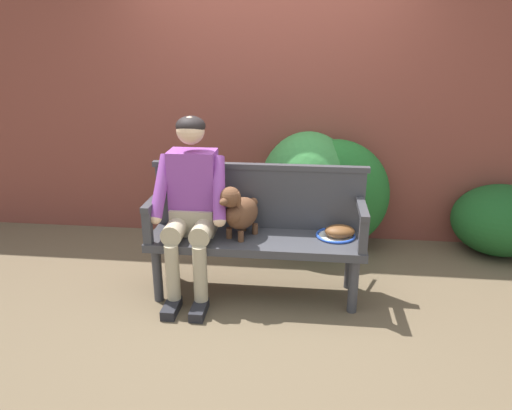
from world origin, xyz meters
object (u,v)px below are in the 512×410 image
object	(u,v)px
person_seated	(192,200)
baseball_glove	(340,231)
garden_bench	(256,245)
tennis_racket	(337,234)
dog_on_bench	(239,211)

from	to	relation	value
person_seated	baseball_glove	size ratio (longest dim) A/B	6.09
person_seated	baseball_glove	bearing A→B (deg)	4.11
garden_bench	person_seated	xyz separation A→B (m)	(-0.47, -0.01, 0.34)
garden_bench	baseball_glove	size ratio (longest dim) A/B	7.18
garden_bench	tennis_racket	size ratio (longest dim) A/B	2.73
baseball_glove	person_seated	bearing A→B (deg)	175.01
tennis_racket	baseball_glove	world-z (taller)	baseball_glove
garden_bench	dog_on_bench	xyz separation A→B (m)	(-0.12, -0.02, 0.27)
dog_on_bench	tennis_racket	xyz separation A→B (m)	(0.71, 0.12, -0.20)
garden_bench	baseball_glove	world-z (taller)	baseball_glove
garden_bench	tennis_racket	xyz separation A→B (m)	(0.59, 0.10, 0.08)
person_seated	tennis_racket	xyz separation A→B (m)	(1.06, 0.11, -0.26)
garden_bench	person_seated	bearing A→B (deg)	-178.84
person_seated	baseball_glove	distance (m)	1.10
garden_bench	tennis_racket	distance (m)	0.60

